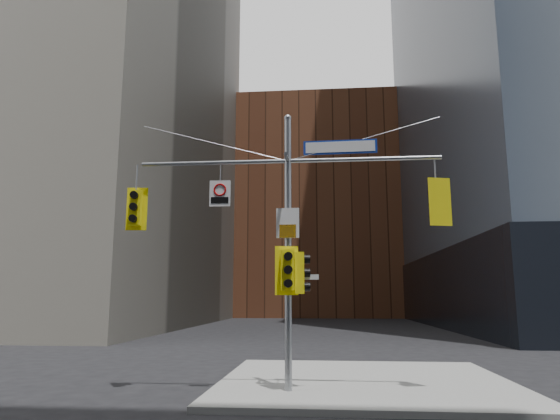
% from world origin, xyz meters
% --- Properties ---
extents(ground, '(160.00, 160.00, 0.00)m').
position_xyz_m(ground, '(0.00, 0.00, 0.00)').
color(ground, black).
rests_on(ground, ground).
extents(sidewalk_corner, '(8.00, 8.00, 0.15)m').
position_xyz_m(sidewalk_corner, '(2.00, 4.00, 0.07)').
color(sidewalk_corner, gray).
rests_on(sidewalk_corner, ground).
extents(brick_midrise, '(26.00, 20.00, 28.00)m').
position_xyz_m(brick_midrise, '(0.00, 58.00, 14.00)').
color(brick_midrise, brown).
rests_on(brick_midrise, ground).
extents(signal_assembly, '(8.00, 0.80, 7.30)m').
position_xyz_m(signal_assembly, '(0.00, 1.99, 4.42)').
color(signal_assembly, gray).
rests_on(signal_assembly, ground).
extents(traffic_light_west_arm, '(0.56, 0.47, 1.18)m').
position_xyz_m(traffic_light_west_arm, '(-4.14, 2.01, 4.80)').
color(traffic_light_west_arm, '#FBE90D').
rests_on(traffic_light_west_arm, ground).
extents(traffic_light_east_arm, '(0.57, 0.54, 1.23)m').
position_xyz_m(traffic_light_east_arm, '(3.82, 1.99, 4.80)').
color(traffic_light_east_arm, '#FBE90D').
rests_on(traffic_light_east_arm, ground).
extents(traffic_light_pole_side, '(0.43, 0.37, 1.05)m').
position_xyz_m(traffic_light_pole_side, '(0.32, 2.01, 3.03)').
color(traffic_light_pole_side, '#FBE90D').
rests_on(traffic_light_pole_side, ground).
extents(traffic_light_pole_front, '(0.59, 0.52, 1.24)m').
position_xyz_m(traffic_light_pole_front, '(-0.00, 1.73, 3.09)').
color(traffic_light_pole_front, '#FBE90D').
rests_on(traffic_light_pole_front, ground).
extents(street_sign_blade, '(1.94, 0.11, 0.38)m').
position_xyz_m(street_sign_blade, '(1.39, 2.00, 6.35)').
color(street_sign_blade, navy).
rests_on(street_sign_blade, ground).
extents(regulatory_sign_arm, '(0.56, 0.07, 0.70)m').
position_xyz_m(regulatory_sign_arm, '(-1.82, 1.97, 5.17)').
color(regulatory_sign_arm, silver).
rests_on(regulatory_sign_arm, ground).
extents(regulatory_sign_pole, '(0.59, 0.06, 0.78)m').
position_xyz_m(regulatory_sign_pole, '(0.00, 1.88, 4.29)').
color(regulatory_sign_pole, silver).
rests_on(regulatory_sign_pole, ground).
extents(street_blade_ew, '(0.66, 0.06, 0.13)m').
position_xyz_m(street_blade_ew, '(0.45, 2.00, 2.93)').
color(street_blade_ew, silver).
rests_on(street_blade_ew, ground).
extents(street_blade_ns, '(0.03, 0.71, 0.14)m').
position_xyz_m(street_blade_ns, '(0.00, 2.45, 2.68)').
color(street_blade_ns, '#145926').
rests_on(street_blade_ns, ground).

